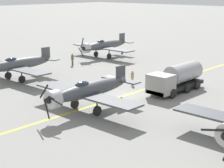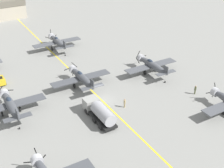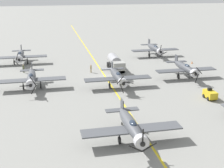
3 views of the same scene
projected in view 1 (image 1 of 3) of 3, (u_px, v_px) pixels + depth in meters
The scene contains 8 objects.
ground_plane at pixel (122, 96), 39.45m from camera, with size 400.00×400.00×0.00m, color gray.
taxiway_stripe at pixel (122, 96), 39.45m from camera, with size 0.30×160.00×0.01m, color yellow.
airplane_near_right at pixel (104, 45), 61.10m from camera, with size 12.00×9.98×3.72m.
airplane_mid_center at pixel (88, 90), 34.24m from camera, with size 12.00×9.98×3.65m.
airplane_mid_right at pixel (17, 65), 45.82m from camera, with size 12.00×9.98×3.65m.
fuel_tanker at pixel (176, 78), 40.96m from camera, with size 2.68×8.00×2.98m.
ground_crew_walking at pixel (132, 77), 44.05m from camera, with size 0.38×0.38×1.72m.
ground_crew_inspecting at pixel (72, 59), 55.15m from camera, with size 0.39×0.39×1.79m.
Camera 1 is at (-24.93, 28.54, 11.06)m, focal length 60.00 mm.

